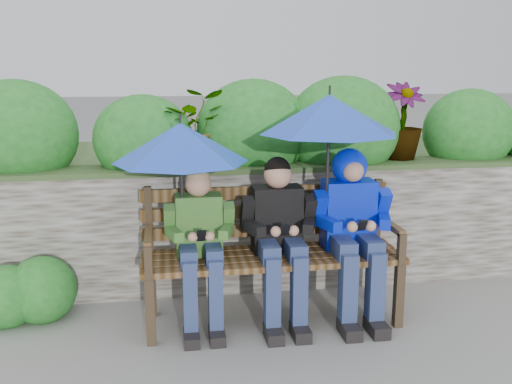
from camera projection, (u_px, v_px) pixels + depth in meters
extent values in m
plane|color=gray|center=(258.00, 323.00, 4.12)|extent=(60.00, 60.00, 0.00)
cube|color=#50463A|center=(244.00, 228.00, 4.73)|extent=(8.00, 0.40, 1.00)
cube|color=#314A26|center=(243.00, 167.00, 4.62)|extent=(8.00, 0.42, 0.04)
cube|color=#314A26|center=(228.00, 197.00, 5.89)|extent=(8.00, 2.00, 0.96)
ellipsoid|color=#1D6221|center=(143.00, 139.00, 4.57)|extent=(0.80, 0.64, 0.72)
ellipsoid|color=#1D6221|center=(253.00, 130.00, 4.79)|extent=(0.95, 0.76, 0.86)
ellipsoid|color=#1D6221|center=(343.00, 128.00, 4.84)|extent=(0.98, 0.79, 0.89)
ellipsoid|color=#1D6221|center=(469.00, 131.00, 5.06)|extent=(0.83, 0.66, 0.75)
ellipsoid|color=#1D6221|center=(16.00, 134.00, 4.50)|extent=(0.96, 0.77, 0.86)
sphere|color=pink|center=(39.00, 153.00, 4.44)|extent=(0.14, 0.14, 0.14)
sphere|color=pink|center=(310.00, 147.00, 4.78)|extent=(0.14, 0.14, 0.14)
sphere|color=pink|center=(497.00, 143.00, 5.04)|extent=(0.14, 0.14, 0.14)
imported|color=#1D6221|center=(193.00, 127.00, 4.59)|extent=(0.55, 0.48, 0.61)
imported|color=#1D6221|center=(402.00, 121.00, 4.85)|extent=(0.36, 0.36, 0.65)
sphere|color=#1D6221|center=(42.00, 290.00, 4.17)|extent=(0.50, 0.50, 0.50)
sphere|color=#1D6221|center=(6.00, 297.00, 4.09)|extent=(0.46, 0.46, 0.46)
cube|color=#392C1D|center=(150.00, 312.00, 3.76)|extent=(0.06, 0.06, 0.46)
cube|color=#392C1D|center=(152.00, 286.00, 4.20)|extent=(0.06, 0.06, 0.46)
cube|color=#392C1D|center=(399.00, 296.00, 4.02)|extent=(0.06, 0.06, 0.46)
cube|color=#392C1D|center=(375.00, 273.00, 4.47)|extent=(0.06, 0.06, 0.46)
cube|color=#482D11|center=(278.00, 267.00, 3.87)|extent=(1.85, 0.10, 0.04)
cube|color=#482D11|center=(274.00, 261.00, 4.00)|extent=(1.85, 0.10, 0.04)
cube|color=#482D11|center=(271.00, 254.00, 4.13)|extent=(1.85, 0.10, 0.04)
cube|color=#482D11|center=(268.00, 249.00, 4.25)|extent=(1.85, 0.10, 0.04)
cube|color=#392C1D|center=(149.00, 221.00, 4.11)|extent=(0.05, 0.05, 0.51)
cube|color=#482D11|center=(148.00, 236.00, 3.88)|extent=(0.05, 0.48, 0.04)
cube|color=#392C1D|center=(148.00, 263.00, 3.68)|extent=(0.05, 0.05, 0.23)
cube|color=#392C1D|center=(377.00, 212.00, 4.38)|extent=(0.05, 0.05, 0.51)
cube|color=#482D11|center=(389.00, 225.00, 4.14)|extent=(0.05, 0.48, 0.04)
cube|color=#392C1D|center=(401.00, 249.00, 3.95)|extent=(0.05, 0.05, 0.23)
cube|color=#482D11|center=(266.00, 229.00, 4.28)|extent=(1.85, 0.04, 0.09)
cube|color=#482D11|center=(266.00, 211.00, 4.25)|extent=(1.85, 0.04, 0.09)
cube|color=#482D11|center=(267.00, 192.00, 4.22)|extent=(1.85, 0.04, 0.09)
cube|color=#39642A|center=(199.00, 225.00, 4.02)|extent=(0.32, 0.19, 0.44)
sphere|color=tan|center=(198.00, 184.00, 3.94)|extent=(0.18, 0.18, 0.18)
sphere|color=#A58656|center=(198.00, 179.00, 3.94)|extent=(0.17, 0.17, 0.17)
cube|color=#32496D|center=(188.00, 254.00, 3.90)|extent=(0.11, 0.30, 0.11)
cube|color=#32496D|center=(190.00, 301.00, 3.81)|extent=(0.09, 0.10, 0.56)
cube|color=black|center=(192.00, 338.00, 3.81)|extent=(0.10, 0.21, 0.08)
cube|color=#32496D|center=(213.00, 253.00, 3.92)|extent=(0.11, 0.30, 0.11)
cube|color=#32496D|center=(216.00, 299.00, 3.84)|extent=(0.09, 0.10, 0.56)
cube|color=black|center=(217.00, 336.00, 3.84)|extent=(0.10, 0.21, 0.08)
cube|color=#39642A|center=(170.00, 220.00, 3.93)|extent=(0.08, 0.17, 0.24)
cube|color=#39642A|center=(174.00, 234.00, 3.83)|extent=(0.12, 0.20, 0.07)
sphere|color=tan|center=(193.00, 237.00, 3.77)|extent=(0.07, 0.07, 0.07)
cube|color=#39642A|center=(228.00, 218.00, 3.99)|extent=(0.08, 0.17, 0.24)
cube|color=#39642A|center=(226.00, 232.00, 3.89)|extent=(0.12, 0.20, 0.07)
sphere|color=tan|center=(210.00, 236.00, 3.79)|extent=(0.07, 0.07, 0.07)
cube|color=black|center=(201.00, 236.00, 3.77)|extent=(0.06, 0.07, 0.09)
cube|color=black|center=(277.00, 219.00, 4.10)|extent=(0.35, 0.21, 0.48)
sphere|color=tan|center=(278.00, 175.00, 4.01)|extent=(0.20, 0.20, 0.20)
sphere|color=black|center=(277.00, 170.00, 4.01)|extent=(0.19, 0.19, 0.19)
cube|color=#32496D|center=(268.00, 250.00, 3.97)|extent=(0.12, 0.33, 0.12)
cube|color=#32496D|center=(272.00, 297.00, 3.87)|extent=(0.10, 0.11, 0.57)
cube|color=black|center=(274.00, 334.00, 3.86)|extent=(0.11, 0.23, 0.08)
cube|color=#32496D|center=(294.00, 248.00, 4.00)|extent=(0.12, 0.33, 0.12)
cube|color=#32496D|center=(299.00, 295.00, 3.90)|extent=(0.10, 0.11, 0.57)
cube|color=black|center=(300.00, 332.00, 3.89)|extent=(0.11, 0.23, 0.08)
cube|color=black|center=(247.00, 213.00, 4.01)|extent=(0.08, 0.19, 0.26)
cube|color=black|center=(255.00, 228.00, 3.90)|extent=(0.13, 0.22, 0.07)
sphere|color=tan|center=(276.00, 231.00, 3.83)|extent=(0.07, 0.07, 0.07)
cube|color=black|center=(309.00, 211.00, 4.07)|extent=(0.08, 0.19, 0.26)
cube|color=black|center=(309.00, 226.00, 3.96)|extent=(0.13, 0.22, 0.07)
sphere|color=tan|center=(294.00, 231.00, 3.85)|extent=(0.07, 0.07, 0.07)
cube|color=black|center=(285.00, 230.00, 3.82)|extent=(0.06, 0.07, 0.09)
cube|color=#0014BB|center=(348.00, 214.00, 4.18)|extent=(0.37, 0.22, 0.50)
sphere|color=tan|center=(351.00, 168.00, 4.09)|extent=(0.21, 0.21, 0.21)
sphere|color=#0014BB|center=(349.00, 166.00, 4.11)|extent=(0.26, 0.26, 0.26)
sphere|color=tan|center=(353.00, 171.00, 4.04)|extent=(0.16, 0.16, 0.16)
cube|color=#32496D|center=(342.00, 246.00, 4.04)|extent=(0.13, 0.35, 0.13)
cube|color=#32496D|center=(348.00, 293.00, 3.93)|extent=(0.11, 0.12, 0.57)
cube|color=black|center=(350.00, 330.00, 3.92)|extent=(0.12, 0.24, 0.09)
cube|color=#32496D|center=(368.00, 245.00, 4.07)|extent=(0.13, 0.35, 0.13)
cube|color=#32496D|center=(375.00, 291.00, 3.96)|extent=(0.11, 0.12, 0.57)
cube|color=black|center=(377.00, 327.00, 3.95)|extent=(0.12, 0.24, 0.09)
cube|color=#0014BB|center=(319.00, 208.00, 4.08)|extent=(0.09, 0.20, 0.28)
cube|color=#0014BB|center=(329.00, 224.00, 3.96)|extent=(0.14, 0.23, 0.08)
sphere|color=tan|center=(352.00, 227.00, 3.89)|extent=(0.08, 0.08, 0.08)
cube|color=#0014BB|center=(382.00, 206.00, 4.15)|extent=(0.09, 0.20, 0.28)
cube|color=#0014BB|center=(384.00, 221.00, 4.03)|extent=(0.14, 0.23, 0.08)
sphere|color=tan|center=(371.00, 226.00, 3.91)|extent=(0.08, 0.08, 0.08)
cube|color=black|center=(362.00, 225.00, 3.89)|extent=(0.06, 0.07, 0.09)
cone|color=blue|center=(181.00, 143.00, 3.83)|extent=(0.92, 0.92, 0.27)
cylinder|color=black|center=(180.00, 118.00, 3.79)|extent=(0.02, 0.02, 0.06)
cylinder|color=black|center=(182.00, 184.00, 3.89)|extent=(0.02, 0.02, 0.57)
sphere|color=black|center=(183.00, 224.00, 3.96)|extent=(0.04, 0.04, 0.04)
cone|color=blue|center=(329.00, 114.00, 3.91)|extent=(0.98, 0.98, 0.27)
cylinder|color=black|center=(330.00, 90.00, 3.88)|extent=(0.02, 0.02, 0.06)
cylinder|color=black|center=(328.00, 166.00, 4.00)|extent=(0.02, 0.02, 0.73)
sphere|color=black|center=(326.00, 217.00, 4.08)|extent=(0.04, 0.04, 0.04)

